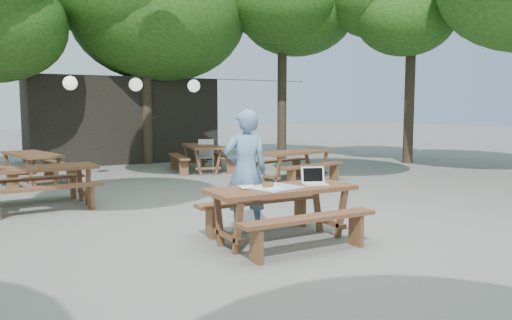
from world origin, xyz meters
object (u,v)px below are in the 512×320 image
Objects in this scene: picnic_table_nw at (39,187)px; woman at (246,171)px; main_picnic_table at (281,214)px; plastic_chair at (206,162)px.

woman reaches higher than picnic_table_nw.
plastic_chair reaches higher than main_picnic_table.
picnic_table_nw is at bearing 122.33° from main_picnic_table.
woman is (2.46, -3.36, 0.50)m from picnic_table_nw.
picnic_table_nw is (-2.60, 4.11, 0.00)m from main_picnic_table.
picnic_table_nw is 5.85m from plastic_chair.
plastic_chair is (2.31, 6.74, -0.63)m from woman.
plastic_chair is at bearing -94.35° from woman.
woman reaches higher than main_picnic_table.
plastic_chair is (2.17, 7.49, -0.13)m from main_picnic_table.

